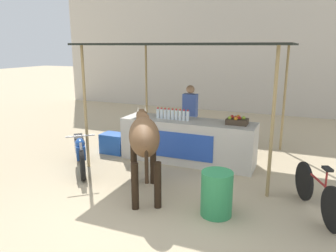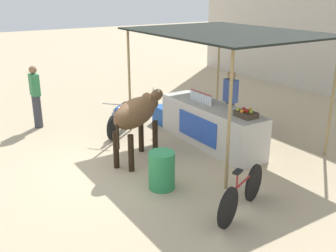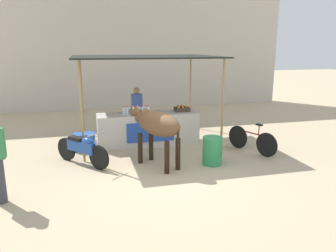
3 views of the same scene
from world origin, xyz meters
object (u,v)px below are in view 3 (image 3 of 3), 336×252
at_px(bicycle_leaning, 252,140).
at_px(water_barrel, 212,151).
at_px(cooler_box, 84,142).
at_px(motorcycle_parked, 82,148).
at_px(cow, 157,125).
at_px(stall_counter, 148,129).
at_px(fruit_crate, 182,109).
at_px(vendor_behind_counter, 137,112).

bearing_deg(bicycle_leaning, water_barrel, -155.97).
relative_size(cooler_box, motorcycle_parked, 0.43).
relative_size(water_barrel, cow, 0.40).
xyz_separation_m(stall_counter, fruit_crate, (1.08, 0.05, 0.55)).
bearing_deg(stall_counter, cooler_box, -177.04).
distance_m(vendor_behind_counter, water_barrel, 3.25).
xyz_separation_m(stall_counter, cow, (-0.14, -1.87, 0.55)).
xyz_separation_m(vendor_behind_counter, water_barrel, (1.44, -2.87, -0.49)).
xyz_separation_m(fruit_crate, vendor_behind_counter, (-1.29, 0.70, -0.18)).
distance_m(cow, bicycle_leaning, 2.91).
height_order(water_barrel, cow, cow).
relative_size(fruit_crate, bicycle_leaning, 0.29).
relative_size(cooler_box, water_barrel, 0.85).
bearing_deg(fruit_crate, cow, -122.41).
bearing_deg(motorcycle_parked, vendor_behind_counter, 50.94).
distance_m(stall_counter, water_barrel, 2.45).
relative_size(vendor_behind_counter, motorcycle_parked, 1.17).
relative_size(fruit_crate, vendor_behind_counter, 0.27).
xyz_separation_m(fruit_crate, cooler_box, (-2.95, -0.15, -0.79)).
height_order(stall_counter, cow, cow).
height_order(cooler_box, water_barrel, water_barrel).
height_order(stall_counter, motorcycle_parked, stall_counter).
distance_m(fruit_crate, vendor_behind_counter, 1.48).
relative_size(vendor_behind_counter, water_barrel, 2.33).
distance_m(motorcycle_parked, bicycle_leaning, 4.59).
height_order(cooler_box, motorcycle_parked, motorcycle_parked).
height_order(fruit_crate, cow, cow).
bearing_deg(stall_counter, motorcycle_parked, -144.78).
distance_m(water_barrel, cow, 1.55).
bearing_deg(cow, vendor_behind_counter, 91.50).
bearing_deg(motorcycle_parked, cooler_box, 87.92).
relative_size(stall_counter, vendor_behind_counter, 1.82).
height_order(cooler_box, cow, cow).
bearing_deg(motorcycle_parked, cow, -15.96).
relative_size(water_barrel, motorcycle_parked, 0.50).
xyz_separation_m(stall_counter, vendor_behind_counter, (-0.21, 0.75, 0.37)).
bearing_deg(vendor_behind_counter, bicycle_leaning, -37.87).
height_order(cow, bicycle_leaning, cow).
bearing_deg(bicycle_leaning, stall_counter, 150.91).
distance_m(stall_counter, cooler_box, 1.90).
bearing_deg(fruit_crate, cooler_box, -177.13).
relative_size(cooler_box, cow, 0.34).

